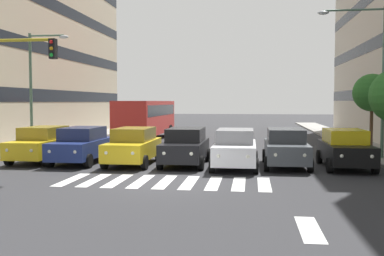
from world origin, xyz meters
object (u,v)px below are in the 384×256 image
Objects in this scene: bus_behind_traffic at (147,116)px; car_5 at (82,145)px; car_2 at (235,148)px; street_lamp_right at (37,79)px; car_4 at (133,146)px; car_6 at (43,144)px; car_3 at (186,146)px; car_1 at (286,147)px; street_lamp_left at (372,65)px; street_tree_2 at (372,93)px; car_0 at (345,148)px.

car_5 is at bearing 90.00° from bus_behind_traffic.
street_lamp_right is at bearing -21.87° from car_2.
car_4 is at bearing 176.36° from car_5.
car_5 is at bearing -3.64° from car_4.
street_lamp_right reaches higher than car_4.
car_4 is at bearing 175.11° from car_6.
car_3 is 5.03m from car_5.
car_1 is 0.59× the size of street_lamp_left.
car_2 is 0.99× the size of street_tree_2.
car_1 is 16.39m from bus_behind_traffic.
street_tree_2 is at bearing -104.55° from street_lamp_left.
car_4 is 0.42× the size of bus_behind_traffic.
car_2 is at bearing 165.13° from car_3.
car_0 is at bearing -179.96° from car_3.
car_1 is 1.00× the size of car_6.
street_lamp_right reaches higher than car_1.
car_0 is 1.00× the size of car_2.
car_6 is 0.59× the size of street_lamp_left.
street_tree_2 is at bearing -152.50° from car_5.
bus_behind_traffic is at bearing -69.30° from car_3.
car_2 is 2.40m from car_3.
car_0 is 2.57m from car_1.
car_5 is at bearing 136.44° from street_lamp_right.
car_1 is 0.42× the size of bus_behind_traffic.
car_0 and car_1 have the same top height.
car_0 is at bearing 179.10° from car_6.
street_tree_2 reaches higher than car_5.
car_2 and car_6 have the same top height.
car_2 is at bearing 175.26° from car_5.
car_0 and car_4 have the same top height.
car_4 is at bearing 2.05° from car_1.
car_5 is (5.03, 0.01, 0.00)m from car_3.
car_0 is 1.00× the size of car_6.
street_lamp_left is (-16.06, -2.51, 3.85)m from car_6.
car_6 is at bearing -4.89° from car_4.
street_tree_2 is (-12.73, -8.14, 2.59)m from car_4.
bus_behind_traffic is (5.03, -13.32, 0.97)m from car_3.
car_1 and car_3 have the same top height.
street_lamp_right is (4.26, 9.27, 2.39)m from bus_behind_traffic.
car_0 is 8.94m from street_tree_2.
car_5 is (12.18, 0.01, 0.00)m from car_0.
car_5 is 1.00× the size of car_6.
bus_behind_traffic is 10.48m from street_lamp_right.
car_3 is at bearing 1.00° from car_1.
street_lamp_right is at bearing -60.50° from car_6.
car_0 is at bearing 56.98° from street_lamp_left.
car_1 is 7.03m from car_4.
car_4 is 13.77m from bus_behind_traffic.
car_6 is at bearing -1.84° from car_3.
street_tree_2 is at bearing 160.74° from bus_behind_traffic.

